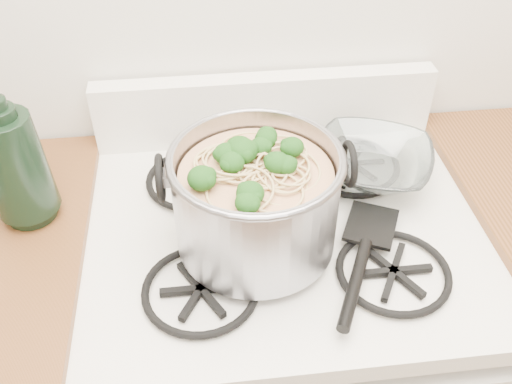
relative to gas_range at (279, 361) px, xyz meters
name	(u,v)px	position (x,y,z in m)	size (l,w,h in m)	color
gas_range	(279,361)	(0.00, 0.00, 0.00)	(0.76, 0.66, 0.92)	white
counter_left	(69,376)	(-0.51, 0.00, 0.02)	(0.25, 0.65, 0.92)	silver
stock_pot	(256,200)	(-0.06, -0.05, 0.58)	(0.33, 0.30, 0.20)	#9899A1
spatula	(372,222)	(0.16, -0.04, 0.50)	(0.29, 0.31, 0.02)	black
glass_bowl	(372,168)	(0.20, 0.12, 0.50)	(0.10, 0.10, 0.02)	white
bottle	(11,150)	(-0.48, 0.07, 0.64)	(0.12, 0.12, 0.31)	black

